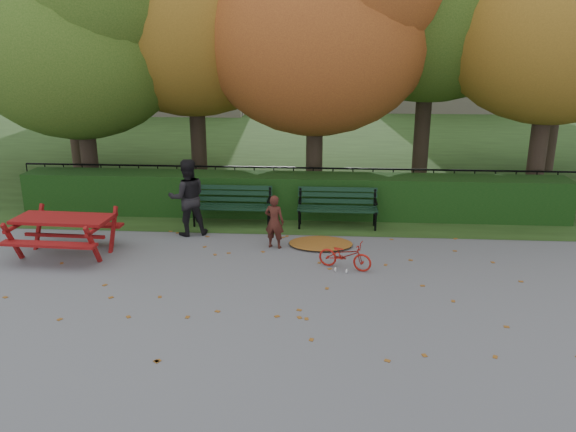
# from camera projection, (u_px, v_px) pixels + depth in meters

# --- Properties ---
(ground) EXTENTS (90.00, 90.00, 0.00)m
(ground) POSITION_uv_depth(u_px,v_px,m) (274.00, 294.00, 9.41)
(ground) COLOR slate
(ground) RESTS_ON ground
(grass_strip) EXTENTS (90.00, 90.00, 0.00)m
(grass_strip) POSITION_uv_depth(u_px,v_px,m) (307.00, 146.00, 22.74)
(grass_strip) COLOR #213714
(grass_strip) RESTS_ON ground
(building_right) EXTENTS (9.00, 6.00, 12.00)m
(building_right) POSITION_uv_depth(u_px,v_px,m) (449.00, 8.00, 33.75)
(building_right) COLOR #BCAB95
(building_right) RESTS_ON ground
(hedge) EXTENTS (13.00, 0.90, 1.00)m
(hedge) POSITION_uv_depth(u_px,v_px,m) (291.00, 195.00, 13.55)
(hedge) COLOR black
(hedge) RESTS_ON ground
(iron_fence) EXTENTS (14.00, 0.04, 1.02)m
(iron_fence) POSITION_uv_depth(u_px,v_px,m) (293.00, 186.00, 14.30)
(iron_fence) COLOR black
(iron_fence) RESTS_ON ground
(tree_a) EXTENTS (5.88, 5.60, 7.48)m
(tree_a) POSITION_uv_depth(u_px,v_px,m) (83.00, 21.00, 13.73)
(tree_a) COLOR #32251C
(tree_a) RESTS_ON ground
(tree_c) EXTENTS (6.30, 6.00, 8.00)m
(tree_c) POSITION_uv_depth(u_px,v_px,m) (330.00, 8.00, 13.60)
(tree_c) COLOR #32251C
(tree_c) RESTS_ON ground
(bench_left) EXTENTS (1.80, 0.57, 0.88)m
(bench_left) POSITION_uv_depth(u_px,v_px,m) (233.00, 202.00, 12.87)
(bench_left) COLOR black
(bench_left) RESTS_ON ground
(bench_right) EXTENTS (1.80, 0.57, 0.88)m
(bench_right) POSITION_uv_depth(u_px,v_px,m) (337.00, 204.00, 12.71)
(bench_right) COLOR black
(bench_right) RESTS_ON ground
(picnic_table) EXTENTS (1.90, 1.56, 0.89)m
(picnic_table) POSITION_uv_depth(u_px,v_px,m) (63.00, 226.00, 10.93)
(picnic_table) COLOR maroon
(picnic_table) RESTS_ON ground
(leaf_pile) EXTENTS (1.41, 1.04, 0.09)m
(leaf_pile) POSITION_uv_depth(u_px,v_px,m) (321.00, 243.00, 11.63)
(leaf_pile) COLOR brown
(leaf_pile) RESTS_ON ground
(leaf_scatter) EXTENTS (9.00, 5.70, 0.01)m
(leaf_scatter) POSITION_uv_depth(u_px,v_px,m) (275.00, 286.00, 9.69)
(leaf_scatter) COLOR brown
(leaf_scatter) RESTS_ON ground
(child) EXTENTS (0.46, 0.36, 1.11)m
(child) POSITION_uv_depth(u_px,v_px,m) (274.00, 222.00, 11.37)
(child) COLOR #411B14
(child) RESTS_ON ground
(adult) EXTENTS (0.99, 0.88, 1.67)m
(adult) POSITION_uv_depth(u_px,v_px,m) (187.00, 197.00, 12.07)
(adult) COLOR black
(adult) RESTS_ON ground
(bicycle) EXTENTS (1.08, 0.68, 0.53)m
(bicycle) POSITION_uv_depth(u_px,v_px,m) (345.00, 255.00, 10.38)
(bicycle) COLOR #A1160E
(bicycle) RESTS_ON ground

